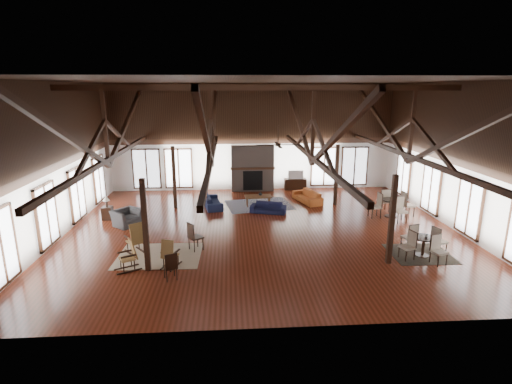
{
  "coord_description": "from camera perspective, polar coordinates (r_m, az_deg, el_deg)",
  "views": [
    {
      "loc": [
        -1.3,
        -15.63,
        5.75
      ],
      "look_at": [
        -0.18,
        1.0,
        1.38
      ],
      "focal_mm": 28.0,
      "sensor_mm": 36.0,
      "label": 1
    }
  ],
  "objects": [
    {
      "name": "sofa_orange",
      "position": [
        20.83,
        7.35,
        -0.62
      ],
      "size": [
        2.15,
        1.34,
        0.59
      ],
      "primitive_type": "imported",
      "rotation": [
        0.0,
        0.0,
        -1.27
      ],
      "color": "#B25522",
      "rests_on": "floor"
    },
    {
      "name": "floor",
      "position": [
        16.7,
        0.86,
        -5.45
      ],
      "size": [
        16.0,
        16.0,
        0.0
      ],
      "primitive_type": "plane",
      "color": "maroon",
      "rests_on": "ground"
    },
    {
      "name": "cafe_table_near",
      "position": [
        15.23,
        22.82,
        -6.71
      ],
      "size": [
        1.93,
        1.93,
        0.99
      ],
      "rotation": [
        0.0,
        0.0,
        0.3
      ],
      "color": "black",
      "rests_on": "floor"
    },
    {
      "name": "rug_tan",
      "position": [
        14.65,
        -13.61,
        -8.82
      ],
      "size": [
        2.95,
        2.35,
        0.01
      ],
      "primitive_type": "cube",
      "rotation": [
        0.0,
        0.0,
        -0.03
      ],
      "color": "tan",
      "rests_on": "floor"
    },
    {
      "name": "fireplace",
      "position": [
        22.78,
        -0.5,
        3.39
      ],
      "size": [
        2.5,
        0.69,
        2.6
      ],
      "color": "#736258",
      "rests_on": "floor"
    },
    {
      "name": "post_grid",
      "position": [
        16.24,
        0.88,
        -0.39
      ],
      "size": [
        8.16,
        7.16,
        3.05
      ],
      "color": "black",
      "rests_on": "floor"
    },
    {
      "name": "sofa_navy_front",
      "position": [
        18.9,
        1.75,
        -2.25
      ],
      "size": [
        1.78,
        1.09,
        0.49
      ],
      "primitive_type": "imported",
      "rotation": [
        0.0,
        0.0,
        -0.29
      ],
      "color": "black",
      "rests_on": "floor"
    },
    {
      "name": "wall_right",
      "position": [
        18.39,
        26.67,
        4.53
      ],
      "size": [
        0.02,
        14.0,
        6.0
      ],
      "primitive_type": "cube",
      "color": "white",
      "rests_on": "floor"
    },
    {
      "name": "wall_left",
      "position": [
        17.22,
        -26.75,
        3.93
      ],
      "size": [
        0.02,
        14.0,
        6.0
      ],
      "primitive_type": "cube",
      "color": "white",
      "rests_on": "floor"
    },
    {
      "name": "wall_front",
      "position": [
        9.15,
        4.52,
        -2.84
      ],
      "size": [
        16.0,
        0.02,
        6.0
      ],
      "primitive_type": "cube",
      "color": "white",
      "rests_on": "floor"
    },
    {
      "name": "sofa_navy_left",
      "position": [
        19.9,
        -6.2,
        -1.34
      ],
      "size": [
        2.04,
        1.1,
        0.57
      ],
      "primitive_type": "imported",
      "rotation": [
        0.0,
        0.0,
        1.76
      ],
      "color": "#131834",
      "rests_on": "floor"
    },
    {
      "name": "side_table_lamp",
      "position": [
        19.11,
        -20.48,
        -2.45
      ],
      "size": [
        0.44,
        0.44,
        1.12
      ],
      "color": "black",
      "rests_on": "floor"
    },
    {
      "name": "armchair",
      "position": [
        18.01,
        -17.99,
        -3.5
      ],
      "size": [
        1.42,
        1.43,
        0.7
      ],
      "primitive_type": "imported",
      "rotation": [
        0.0,
        0.0,
        0.85
      ],
      "color": "#37373A",
      "rests_on": "floor"
    },
    {
      "name": "wall_back",
      "position": [
        22.83,
        -0.56,
        7.77
      ],
      "size": [
        16.0,
        0.02,
        6.0
      ],
      "primitive_type": "cube",
      "color": "white",
      "rests_on": "floor"
    },
    {
      "name": "rocking_chair_c",
      "position": [
        13.69,
        -17.57,
        -8.63
      ],
      "size": [
        0.91,
        0.76,
        1.04
      ],
      "rotation": [
        0.0,
        0.0,
        2.07
      ],
      "color": "olive",
      "rests_on": "floor"
    },
    {
      "name": "cafe_table_far",
      "position": [
        19.27,
        18.82,
        -1.74
      ],
      "size": [
        2.17,
        2.17,
        1.12
      ],
      "rotation": [
        0.0,
        0.0,
        0.09
      ],
      "color": "black",
      "rests_on": "floor"
    },
    {
      "name": "cup_far",
      "position": [
        19.2,
        18.98,
        -0.89
      ],
      "size": [
        0.16,
        0.16,
        0.1
      ],
      "primitive_type": "imported",
      "rotation": [
        0.0,
        0.0,
        -0.36
      ],
      "color": "#B2B2B2",
      "rests_on": "cafe_table_far"
    },
    {
      "name": "rocking_chair_a",
      "position": [
        14.81,
        -16.7,
        -6.5
      ],
      "size": [
        0.94,
        1.02,
        1.18
      ],
      "rotation": [
        0.0,
        0.0,
        0.66
      ],
      "color": "olive",
      "rests_on": "floor"
    },
    {
      "name": "ceiling",
      "position": [
        15.68,
        0.94,
        15.6
      ],
      "size": [
        16.0,
        14.0,
        0.02
      ],
      "primitive_type": "cube",
      "color": "black",
      "rests_on": "wall_back"
    },
    {
      "name": "coffee_table",
      "position": [
        19.97,
        0.31,
        -0.71
      ],
      "size": [
        1.36,
        0.75,
        0.51
      ],
      "rotation": [
        0.0,
        0.0,
        0.07
      ],
      "color": "brown",
      "rests_on": "floor"
    },
    {
      "name": "cup_near",
      "position": [
        15.18,
        23.16,
        -5.76
      ],
      "size": [
        0.12,
        0.12,
        0.09
      ],
      "primitive_type": "imported",
      "rotation": [
        0.0,
        0.0,
        -0.03
      ],
      "color": "#B2B2B2",
      "rests_on": "cafe_table_near"
    },
    {
      "name": "television",
      "position": [
        23.21,
        5.67,
        2.51
      ],
      "size": [
        0.87,
        0.12,
        0.5
      ],
      "primitive_type": "imported",
      "rotation": [
        0.0,
        0.0,
        0.0
      ],
      "color": "#B2B2B2",
      "rests_on": "tv_console"
    },
    {
      "name": "rug_dark",
      "position": [
        15.55,
        22.33,
        -8.15
      ],
      "size": [
        2.12,
        1.94,
        0.01
      ],
      "primitive_type": "cube",
      "rotation": [
        0.0,
        0.0,
        -0.02
      ],
      "color": "black",
      "rests_on": "floor"
    },
    {
      "name": "vase",
      "position": [
        20.02,
        0.63,
        -0.21
      ],
      "size": [
        0.23,
        0.23,
        0.19
      ],
      "primitive_type": "imported",
      "rotation": [
        0.0,
        0.0,
        0.3
      ],
      "color": "#B2B2B2",
      "rests_on": "coffee_table"
    },
    {
      "name": "rocking_chair_b",
      "position": [
        13.5,
        -12.31,
        -8.69
      ],
      "size": [
        0.65,
        0.87,
        0.99
      ],
      "rotation": [
        0.0,
        0.0,
        -0.36
      ],
      "color": "olive",
      "rests_on": "floor"
    },
    {
      "name": "side_chair_a",
      "position": [
        14.65,
        -8.95,
        -6.02
      ],
      "size": [
        0.62,
        0.62,
        1.06
      ],
      "rotation": [
        0.0,
        0.0,
        -0.94
      ],
      "color": "black",
      "rests_on": "floor"
    },
    {
      "name": "side_chair_b",
      "position": [
        12.63,
        -12.08,
        -10.09
      ],
      "size": [
        0.5,
        0.5,
        0.9
      ],
      "rotation": [
        0.0,
        0.0,
        0.38
      ],
      "color": "black",
      "rests_on": "floor"
    },
    {
      "name": "rug_navy",
      "position": [
        20.18,
        0.42,
        -1.85
      ],
      "size": [
        3.52,
        2.87,
        0.01
      ],
      "primitive_type": "cube",
      "rotation": [
        0.0,
        0.0,
        0.17
      ],
      "color": "#171B40",
      "rests_on": "floor"
    },
    {
      "name": "ceiling_fan",
      "position": [
        14.87,
        3.16,
        6.88
      ],
      "size": [
        1.6,
        1.6,
        0.75
      ],
      "color": "black",
      "rests_on": "roof_truss"
    },
    {
      "name": "roof_truss",
      "position": [
        15.77,
        0.91,
        8.43
      ],
      "size": [
        15.6,
        14.07,
        3.14
      ],
      "color": "black",
      "rests_on": "wall_back"
    },
    {
      "name": "tv_console",
      "position": [
        23.34,
        5.62,
        1.15
      ],
      "size": [
        1.26,
        0.47,
        0.63
      ],
      "primitive_type": "cube",
      "color": "black",
      "rests_on": "floor"
    }
  ]
}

